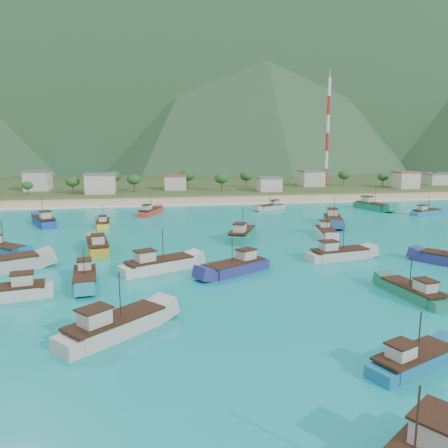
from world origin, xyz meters
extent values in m
plane|color=#0D8995|center=(0.00, 0.00, 0.00)|extent=(600.00, 600.00, 0.00)
cube|color=beige|center=(0.00, 79.00, 0.00)|extent=(400.00, 18.00, 1.20)
cube|color=#385123|center=(0.00, 140.00, 0.00)|extent=(400.00, 110.00, 2.40)
cube|color=white|center=(0.00, 69.50, 0.00)|extent=(400.00, 2.50, 0.08)
cube|color=slate|center=(-150.00, 520.00, 130.00)|extent=(1400.00, 160.00, 260.00)
cube|color=#385942|center=(120.00, 400.00, 100.00)|extent=(1100.00, 160.00, 200.00)
cube|color=#284C2D|center=(-40.00, 300.00, 75.00)|extent=(800.00, 160.00, 150.00)
cone|color=#284C2D|center=(60.00, 300.00, 85.00)|extent=(280.00, 280.00, 170.00)
cube|color=beige|center=(-59.72, 110.65, 5.17)|extent=(8.80, 9.61, 7.13)
cube|color=beige|center=(-34.84, 94.67, 4.95)|extent=(10.24, 7.95, 6.70)
cube|color=beige|center=(-7.82, 103.51, 4.23)|extent=(8.14, 6.79, 5.26)
cube|color=beige|center=(26.85, 92.75, 3.99)|extent=(8.26, 8.33, 4.78)
cube|color=beige|center=(50.11, 109.54, 4.71)|extent=(9.22, 8.89, 6.21)
cube|color=beige|center=(83.80, 93.35, 4.72)|extent=(8.21, 7.30, 6.24)
cube|color=beige|center=(107.85, 107.06, 3.88)|extent=(10.66, 7.63, 4.57)
cylinder|color=red|center=(56.00, 108.00, 5.28)|extent=(1.20, 1.20, 7.37)
cylinder|color=white|center=(56.00, 108.00, 12.65)|extent=(1.20, 1.20, 7.37)
cylinder|color=red|center=(56.00, 108.00, 20.02)|extent=(1.20, 1.20, 7.37)
cylinder|color=white|center=(56.00, 108.00, 27.39)|extent=(1.20, 1.20, 7.37)
cylinder|color=red|center=(56.00, 108.00, 34.75)|extent=(1.20, 1.20, 7.37)
cylinder|color=white|center=(56.00, 108.00, 42.12)|extent=(1.20, 1.20, 7.37)
cube|color=#166B9D|center=(3.58, -35.85, 0.41)|extent=(9.24, 5.85, 1.62)
cube|color=beige|center=(1.90, -36.55, 1.88)|extent=(2.50, 2.28, 1.32)
cylinder|color=#382114|center=(4.05, -35.65, 3.04)|extent=(0.12, 0.12, 3.65)
cube|color=navy|center=(24.73, 28.67, 0.68)|extent=(6.96, 12.41, 2.16)
cube|color=beige|center=(25.47, 30.99, 2.64)|extent=(2.90, 3.24, 1.76)
cylinder|color=#382114|center=(24.53, 28.02, 4.20)|extent=(0.12, 0.12, 4.87)
cube|color=#B8921F|center=(-27.23, 11.76, 0.61)|extent=(5.14, 11.54, 2.03)
cube|color=beige|center=(-26.84, 9.51, 2.45)|extent=(2.44, 2.84, 1.65)
cylinder|color=#382114|center=(-27.34, 12.38, 3.91)|extent=(0.12, 0.12, 4.56)
cube|color=#1D7764|center=(0.28, 17.29, 0.66)|extent=(7.85, 12.11, 2.13)
cube|color=beige|center=(-0.68, 15.10, 2.59)|extent=(3.03, 3.29, 1.73)
cylinder|color=#382114|center=(0.54, 17.90, 4.12)|extent=(0.12, 0.12, 4.79)
cube|color=#A79F96|center=(17.09, 55.86, 0.43)|extent=(9.39, 6.66, 1.67)
cube|color=beige|center=(18.75, 56.73, 1.95)|extent=(2.63, 2.46, 1.36)
cylinder|color=#382114|center=(16.63, 55.62, 3.15)|extent=(0.12, 0.12, 3.75)
cube|color=#227450|center=(13.62, -20.17, 0.47)|extent=(4.23, 9.90, 1.74)
cube|color=beige|center=(13.91, -22.11, 2.05)|extent=(2.06, 2.42, 1.42)
cylinder|color=#382114|center=(13.54, -19.63, 3.30)|extent=(0.12, 0.12, 3.92)
cube|color=teal|center=(-26.82, -7.53, 0.48)|extent=(4.04, 9.94, 1.76)
cube|color=beige|center=(-27.07, -5.57, 2.07)|extent=(2.03, 2.40, 1.43)
cylinder|color=#382114|center=(-26.75, -8.08, 3.33)|extent=(0.12, 0.12, 3.95)
cube|color=#B9B4A9|center=(-21.55, -24.96, 0.64)|extent=(10.83, 10.00, 2.07)
cube|color=beige|center=(-23.32, -26.48, 2.52)|extent=(3.33, 3.27, 1.68)
cylinder|color=#382114|center=(-21.06, -24.53, 4.01)|extent=(0.12, 0.12, 4.66)
cube|color=#BDB5AB|center=(18.00, 16.87, 0.50)|extent=(4.81, 10.23, 1.79)
cube|color=beige|center=(18.40, 18.84, 2.12)|extent=(2.21, 2.55, 1.45)
cylinder|color=#382114|center=(17.89, 16.32, 3.40)|extent=(0.12, 0.12, 4.03)
cube|color=navy|center=(-5.77, -5.98, 0.57)|extent=(10.85, 8.14, 1.95)
cube|color=beige|center=(-3.87, -4.87, 2.34)|extent=(3.09, 2.92, 1.58)
cylinder|color=#382114|center=(-6.29, -6.28, 3.74)|extent=(0.12, 0.12, 4.38)
cube|color=beige|center=(-2.37, -46.97, 2.66)|extent=(3.48, 3.34, 1.77)
cylinder|color=#382114|center=(-4.96, -48.73, 4.23)|extent=(0.12, 0.12, 4.90)
cube|color=#135FA3|center=(-43.25, 11.99, 0.56)|extent=(10.19, 9.12, 1.93)
cylinder|color=#382114|center=(-42.78, 11.61, 3.69)|extent=(0.12, 0.12, 4.33)
cube|color=yellow|center=(-28.58, 36.60, 0.44)|extent=(3.31, 9.39, 1.68)
cube|color=beige|center=(-28.46, 34.72, 1.96)|extent=(1.82, 2.20, 1.36)
cylinder|color=#382114|center=(-28.62, 37.12, 3.17)|extent=(0.12, 0.12, 3.78)
cube|color=#B8B5A6|center=(12.80, -1.09, 0.57)|extent=(11.01, 4.90, 1.93)
cube|color=beige|center=(10.66, -1.46, 2.32)|extent=(2.71, 2.33, 1.57)
cylinder|color=#382114|center=(13.39, -0.98, 3.71)|extent=(0.12, 0.12, 4.35)
cube|color=beige|center=(-35.60, -12.31, 0.55)|extent=(10.82, 5.11, 1.89)
cube|color=beige|center=(-33.51, -11.88, 2.26)|extent=(2.70, 2.34, 1.54)
cube|color=#137E52|center=(46.79, 50.81, 0.70)|extent=(6.78, 12.66, 2.21)
cube|color=beige|center=(46.11, 53.20, 2.71)|extent=(2.90, 3.26, 1.79)
cylinder|color=#382114|center=(46.98, 50.15, 4.29)|extent=(0.12, 0.12, 4.97)
cube|color=beige|center=(-16.70, -2.94, 0.63)|extent=(11.62, 7.96, 2.05)
cube|color=beige|center=(-18.78, -3.96, 2.49)|extent=(3.22, 2.99, 1.67)
cylinder|color=#382114|center=(-16.13, -2.66, 3.96)|extent=(0.12, 0.12, 4.62)
cube|color=#BC382A|center=(-17.71, 52.25, 0.51)|extent=(6.78, 10.38, 1.83)
cube|color=beige|center=(-18.54, 50.37, 2.17)|extent=(2.61, 2.83, 1.48)
cylinder|color=#382114|center=(-17.48, 52.77, 3.48)|extent=(0.12, 0.12, 4.11)
cube|color=#1C3C95|center=(-42.65, 40.73, 0.67)|extent=(7.82, 12.16, 2.14)
cube|color=beige|center=(-41.70, 38.53, 2.60)|extent=(3.03, 3.30, 1.74)
cylinder|color=#382114|center=(-42.91, 41.35, 4.14)|extent=(0.12, 0.12, 4.80)
cube|color=teal|center=(56.21, 39.05, 0.44)|extent=(9.68, 5.25, 1.69)
cube|color=beige|center=(54.39, 38.51, 1.97)|extent=(2.50, 2.23, 1.37)
cylinder|color=#382114|center=(56.72, 39.20, 3.19)|extent=(0.12, 0.12, 3.80)
camera|label=1|loc=(-17.96, -66.66, 18.41)|focal=35.00mm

